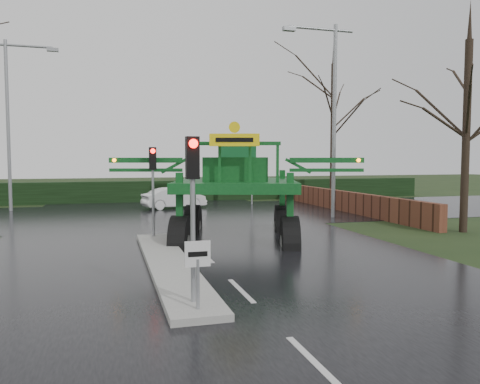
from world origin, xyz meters
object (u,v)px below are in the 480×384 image
object	(u,v)px
street_light_left_far	(13,110)
crop_sprayer	(180,173)
street_light_right	(329,103)
traffic_signal_mid	(153,172)
white_sedan	(174,209)
traffic_signal_far	(252,166)
traffic_signal_near	(193,183)
keep_left_sign	(198,264)

from	to	relation	value
street_light_left_far	crop_sprayer	size ratio (longest dim) A/B	1.06
street_light_right	traffic_signal_mid	bearing A→B (deg)	-154.60
white_sedan	traffic_signal_mid	bearing A→B (deg)	153.82
traffic_signal_far	crop_sprayer	distance (m)	15.27
street_light_right	crop_sprayer	world-z (taller)	street_light_right
traffic_signal_near	white_sedan	size ratio (longest dim) A/B	0.90
street_light_right	crop_sprayer	bearing A→B (deg)	-146.99
keep_left_sign	traffic_signal_mid	xyz separation A→B (m)	(0.00, 8.99, 1.53)
street_light_right	street_light_left_far	size ratio (longest dim) A/B	1.00
traffic_signal_near	traffic_signal_mid	distance (m)	8.50
traffic_signal_near	crop_sprayer	world-z (taller)	crop_sprayer
crop_sprayer	white_sedan	bearing A→B (deg)	100.21
keep_left_sign	traffic_signal_near	size ratio (longest dim) A/B	0.38
street_light_right	keep_left_sign	bearing A→B (deg)	-125.12
traffic_signal_far	white_sedan	world-z (taller)	traffic_signal_far
traffic_signal_far	traffic_signal_near	bearing A→B (deg)	69.64
crop_sprayer	keep_left_sign	bearing A→B (deg)	-79.36
traffic_signal_near	traffic_signal_far	size ratio (longest dim) A/B	1.00
keep_left_sign	traffic_signal_far	bearing A→B (deg)	70.07
keep_left_sign	traffic_signal_mid	distance (m)	9.12
street_light_right	street_light_left_far	world-z (taller)	same
street_light_left_far	crop_sprayer	world-z (taller)	street_light_left_far
traffic_signal_far	white_sedan	bearing A→B (deg)	13.29
street_light_left_far	traffic_signal_far	bearing A→B (deg)	0.03
keep_left_sign	street_light_left_far	world-z (taller)	street_light_left_far
traffic_signal_mid	street_light_left_far	distance (m)	14.68
keep_left_sign	traffic_signal_mid	world-z (taller)	traffic_signal_mid
crop_sprayer	traffic_signal_near	bearing A→B (deg)	-79.77
traffic_signal_mid	street_light_right	size ratio (longest dim) A/B	0.35
street_light_left_far	crop_sprayer	bearing A→B (deg)	-60.26
keep_left_sign	traffic_signal_far	xyz separation A→B (m)	(7.80, 21.51, 1.53)
street_light_left_far	white_sedan	size ratio (longest dim) A/B	2.56
traffic_signal_near	white_sedan	bearing A→B (deg)	83.26
keep_left_sign	street_light_right	bearing A→B (deg)	54.88
crop_sprayer	white_sedan	size ratio (longest dim) A/B	2.40
keep_left_sign	traffic_signal_near	distance (m)	1.61
traffic_signal_mid	traffic_signal_far	distance (m)	14.75
traffic_signal_near	traffic_signal_mid	xyz separation A→B (m)	(0.00, 8.50, 0.00)
traffic_signal_mid	street_light_left_far	world-z (taller)	street_light_left_far
keep_left_sign	traffic_signal_far	distance (m)	22.93
traffic_signal_far	crop_sprayer	xyz separation A→B (m)	(-6.93, -13.61, -0.01)
keep_left_sign	crop_sprayer	xyz separation A→B (m)	(0.87, 7.90, 1.52)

